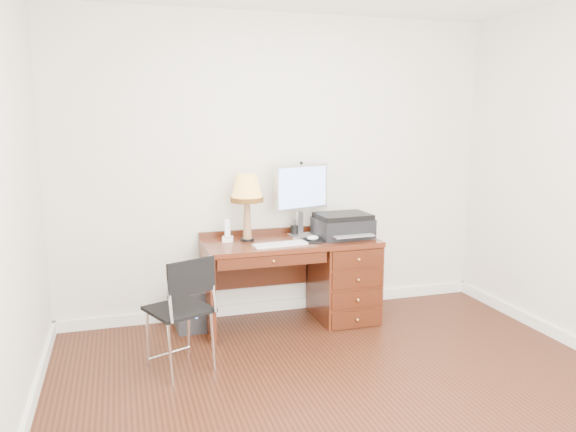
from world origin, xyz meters
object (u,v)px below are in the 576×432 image
object	(u,v)px
leg_lamp	(247,192)
phone	(228,235)
monitor	(302,191)
printer	(343,225)
equipment_box	(193,309)
chair	(180,303)
desk	(325,274)

from	to	relation	value
leg_lamp	phone	bearing A→B (deg)	170.09
monitor	phone	size ratio (longest dim) A/B	3.33
printer	equipment_box	xyz separation A→B (m)	(-1.33, 0.11, -0.68)
leg_lamp	chair	distance (m)	1.23
monitor	chair	xyz separation A→B (m)	(-1.19, -0.87, -0.64)
monitor	chair	world-z (taller)	monitor
monitor	leg_lamp	distance (m)	0.53
chair	equipment_box	distance (m)	0.91
desk	chair	size ratio (longest dim) A/B	1.76
monitor	equipment_box	bearing A→B (deg)	164.13
desk	equipment_box	bearing A→B (deg)	175.28
monitor	leg_lamp	world-z (taller)	monitor
phone	equipment_box	bearing A→B (deg)	-164.48
leg_lamp	equipment_box	bearing A→B (deg)	177.52
leg_lamp	equipment_box	world-z (taller)	leg_lamp
leg_lamp	phone	size ratio (longest dim) A/B	2.99
printer	leg_lamp	distance (m)	0.91
printer	leg_lamp	xyz separation A→B (m)	(-0.85, 0.09, 0.32)
printer	phone	bearing A→B (deg)	169.94
desk	chair	xyz separation A→B (m)	(-1.36, -0.72, 0.10)
desk	printer	bearing A→B (deg)	-5.28
monitor	equipment_box	xyz separation A→B (m)	(-1.00, -0.05, -0.98)
monitor	printer	world-z (taller)	monitor
printer	equipment_box	size ratio (longest dim) A/B	1.41
phone	desk	bearing A→B (deg)	6.99
phone	printer	bearing A→B (deg)	7.27
desk	phone	xyz separation A→B (m)	(-0.85, 0.10, 0.39)
printer	phone	distance (m)	1.02
printer	chair	size ratio (longest dim) A/B	0.58
leg_lamp	phone	distance (m)	0.40
desk	phone	bearing A→B (deg)	173.01
desk	chair	bearing A→B (deg)	-151.92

